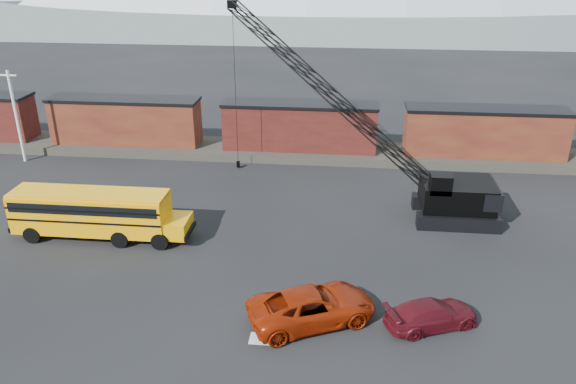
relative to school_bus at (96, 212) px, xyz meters
name	(u,v)px	position (x,y,z in m)	size (l,w,h in m)	color
ground	(265,292)	(11.67, -5.17, -1.79)	(160.00, 160.00, 0.00)	black
gravel_berm	(299,152)	(11.67, 16.83, -1.44)	(120.00, 5.00, 0.70)	#403C35
boxcar_west_near	(126,120)	(-4.33, 16.83, 0.97)	(13.70, 3.10, 4.17)	#491514
boxcar_mid	(300,126)	(11.67, 16.83, 0.97)	(13.70, 3.10, 4.17)	#541A17
boxcar_east_near	(485,132)	(27.67, 16.83, 0.97)	(13.70, 3.10, 4.17)	#491514
utility_pole	(16,115)	(-12.33, 12.83, 2.36)	(1.40, 0.24, 8.00)	silver
snow_patch	(264,339)	(12.17, -9.17, -1.78)	(1.40, 0.90, 0.02)	silver
school_bus	(96,212)	(0.00, 0.00, 0.00)	(11.65, 2.65, 3.19)	#ED9A04
red_pickup	(312,306)	(14.41, -7.49, -0.89)	(2.99, 6.49, 1.80)	maroon
maroon_suv	(431,314)	(20.35, -7.26, -1.10)	(1.95, 4.79, 1.39)	#4E0D15
crawler_crane	(328,92)	(14.32, 9.15, 6.01)	(20.01, 10.54, 13.89)	black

